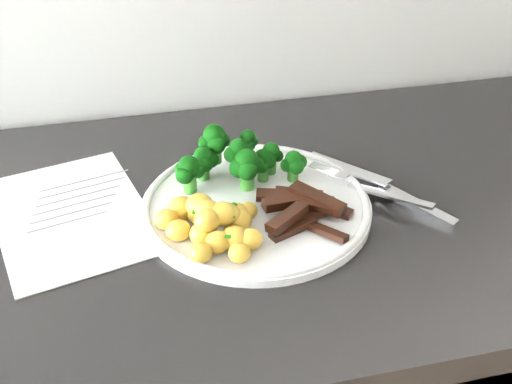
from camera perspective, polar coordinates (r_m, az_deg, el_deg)
name	(u,v)px	position (r m, az deg, el deg)	size (l,w,h in m)	color
recipe_paper	(71,214)	(0.89, -16.19, -1.93)	(0.25, 0.31, 0.00)	white
plate	(256,205)	(0.86, 0.00, -1.16)	(0.31, 0.31, 0.02)	white
broccoli	(237,157)	(0.89, -1.75, 3.11)	(0.19, 0.11, 0.07)	#2C6C1F
potatoes	(212,222)	(0.80, -3.93, -2.67)	(0.13, 0.14, 0.05)	gold
beef_strips	(304,207)	(0.84, 4.28, -1.39)	(0.13, 0.14, 0.03)	black
fork	(372,188)	(0.89, 10.36, 0.34)	(0.14, 0.15, 0.02)	silver
knife	(396,195)	(0.90, 12.45, -0.26)	(0.15, 0.22, 0.03)	silver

